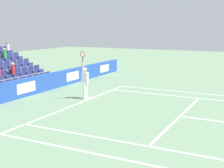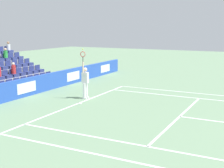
% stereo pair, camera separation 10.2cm
% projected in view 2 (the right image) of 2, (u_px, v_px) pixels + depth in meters
% --- Properties ---
extents(line_baseline, '(10.97, 0.10, 0.01)m').
position_uv_depth(line_baseline, '(79.00, 103.00, 16.83)').
color(line_baseline, white).
rests_on(line_baseline, ground).
extents(line_service, '(8.23, 0.10, 0.01)m').
position_uv_depth(line_service, '(180.00, 116.00, 14.36)').
color(line_service, white).
rests_on(line_service, ground).
extents(line_singles_sideline_left, '(0.10, 11.89, 0.01)m').
position_uv_depth(line_singles_sideline_left, '(160.00, 149.00, 10.56)').
color(line_singles_sideline_left, white).
rests_on(line_singles_sideline_left, ground).
extents(line_singles_sideline_right, '(0.10, 11.89, 0.01)m').
position_uv_depth(line_singles_sideline_right, '(207.00, 99.00, 17.76)').
color(line_singles_sideline_right, white).
rests_on(line_singles_sideline_right, ground).
extents(line_doubles_sideline_left, '(0.10, 11.89, 0.01)m').
position_uv_depth(line_doubles_sideline_left, '(145.00, 165.00, 9.36)').
color(line_doubles_sideline_left, white).
rests_on(line_doubles_sideline_left, ground).
extents(line_doubles_sideline_right, '(0.10, 11.89, 0.01)m').
position_uv_depth(line_doubles_sideline_right, '(212.00, 95.00, 18.96)').
color(line_doubles_sideline_right, white).
rests_on(line_doubles_sideline_right, ground).
extents(line_centre_mark, '(0.10, 0.20, 0.01)m').
position_uv_depth(line_centre_mark, '(80.00, 103.00, 16.79)').
color(line_centre_mark, white).
rests_on(line_centre_mark, ground).
extents(sponsor_barrier, '(24.08, 0.22, 1.08)m').
position_uv_depth(sponsor_barrier, '(25.00, 87.00, 18.39)').
color(sponsor_barrier, blue).
rests_on(sponsor_barrier, ground).
extents(tennis_player, '(0.53, 0.37, 2.85)m').
position_uv_depth(tennis_player, '(85.00, 81.00, 17.78)').
color(tennis_player, white).
rests_on(tennis_player, ground).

